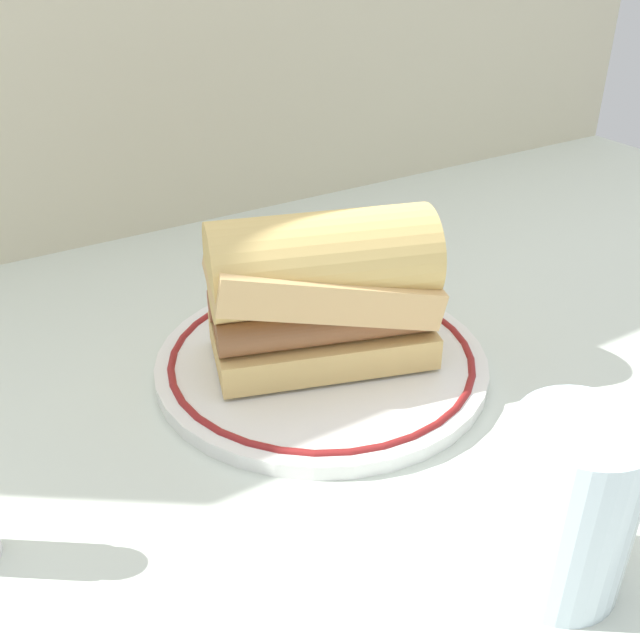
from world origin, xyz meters
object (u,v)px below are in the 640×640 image
(plate, at_px, (320,359))
(butter_knife, at_px, (387,263))
(drinking_glass, at_px, (566,516))
(sausage_sandwich, at_px, (320,287))

(plate, height_order, butter_knife, plate)
(drinking_glass, xyz_separation_m, butter_knife, (0.16, 0.38, -0.04))
(sausage_sandwich, bearing_deg, plate, -158.67)
(drinking_glass, relative_size, butter_knife, 0.74)
(sausage_sandwich, distance_m, drinking_glass, 0.26)
(plate, distance_m, sausage_sandwich, 0.07)
(sausage_sandwich, xyz_separation_m, drinking_glass, (0.00, -0.25, -0.03))
(sausage_sandwich, relative_size, drinking_glass, 1.76)
(plate, relative_size, drinking_glass, 2.46)
(plate, distance_m, butter_knife, 0.20)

